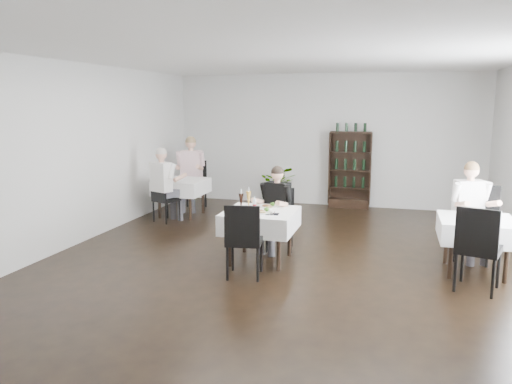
# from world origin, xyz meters

# --- Properties ---
(room_shell) EXTENTS (9.00, 9.00, 9.00)m
(room_shell) POSITION_xyz_m (0.00, 0.00, 1.50)
(room_shell) COLOR black
(room_shell) RESTS_ON ground
(wine_shelf) EXTENTS (0.90, 0.28, 1.75)m
(wine_shelf) POSITION_xyz_m (0.60, 4.31, 0.85)
(wine_shelf) COLOR black
(wine_shelf) RESTS_ON ground
(main_table) EXTENTS (1.03, 1.03, 0.77)m
(main_table) POSITION_xyz_m (-0.30, 0.00, 0.62)
(main_table) COLOR black
(main_table) RESTS_ON ground
(left_table) EXTENTS (0.98, 0.98, 0.77)m
(left_table) POSITION_xyz_m (-2.70, 2.50, 0.62)
(left_table) COLOR black
(left_table) RESTS_ON ground
(right_table) EXTENTS (0.98, 0.98, 0.77)m
(right_table) POSITION_xyz_m (2.70, 0.30, 0.62)
(right_table) COLOR black
(right_table) RESTS_ON ground
(potted_tree) EXTENTS (0.85, 0.74, 0.92)m
(potted_tree) POSITION_xyz_m (-0.97, 4.20, 0.46)
(potted_tree) COLOR #25551D
(potted_tree) RESTS_ON ground
(main_chair_far) EXTENTS (0.52, 0.52, 0.98)m
(main_chair_far) POSITION_xyz_m (-0.17, 0.74, 0.56)
(main_chair_far) COLOR black
(main_chair_far) RESTS_ON ground
(main_chair_near) EXTENTS (0.53, 0.54, 1.03)m
(main_chair_near) POSITION_xyz_m (-0.32, -0.79, 0.59)
(main_chair_near) COLOR black
(main_chair_near) RESTS_ON ground
(left_chair_far) EXTENTS (0.60, 0.60, 1.07)m
(left_chair_far) POSITION_xyz_m (-2.72, 3.31, 0.61)
(left_chair_far) COLOR black
(left_chair_far) RESTS_ON ground
(left_chair_near) EXTENTS (0.55, 0.55, 0.92)m
(left_chair_near) POSITION_xyz_m (-2.81, 1.88, 0.53)
(left_chair_near) COLOR black
(left_chair_near) RESTS_ON ground
(right_chair_far) EXTENTS (0.67, 0.67, 1.13)m
(right_chair_far) POSITION_xyz_m (2.82, 0.97, 0.65)
(right_chair_far) COLOR black
(right_chair_far) RESTS_ON ground
(right_chair_near) EXTENTS (0.63, 0.63, 1.09)m
(right_chair_near) POSITION_xyz_m (2.61, -0.49, 0.62)
(right_chair_near) COLOR black
(right_chair_near) RESTS_ON ground
(diner_main) EXTENTS (0.57, 0.61, 1.37)m
(diner_main) POSITION_xyz_m (-0.21, 0.54, 0.79)
(diner_main) COLOR #3D3C43
(diner_main) RESTS_ON ground
(diner_left_far) EXTENTS (0.65, 0.67, 1.63)m
(diner_left_far) POSITION_xyz_m (-2.75, 3.11, 0.94)
(diner_left_far) COLOR #3D3C43
(diner_left_far) RESTS_ON ground
(diner_left_near) EXTENTS (0.66, 0.70, 1.50)m
(diner_left_near) POSITION_xyz_m (-2.76, 1.87, 0.87)
(diner_left_near) COLOR #3D3C43
(diner_left_near) RESTS_ON ground
(diner_right_far) EXTENTS (0.64, 0.68, 1.49)m
(diner_right_far) POSITION_xyz_m (2.70, 0.92, 0.86)
(diner_right_far) COLOR #3D3C43
(diner_right_far) RESTS_ON ground
(plate_far) EXTENTS (0.32, 0.32, 0.08)m
(plate_far) POSITION_xyz_m (-0.24, 0.26, 0.79)
(plate_far) COLOR white
(plate_far) RESTS_ON main_table
(plate_near) EXTENTS (0.35, 0.35, 0.08)m
(plate_near) POSITION_xyz_m (-0.23, -0.15, 0.79)
(plate_near) COLOR white
(plate_near) RESTS_ON main_table
(pilsner_dark) EXTENTS (0.07, 0.07, 0.32)m
(pilsner_dark) POSITION_xyz_m (-0.58, -0.06, 0.90)
(pilsner_dark) COLOR black
(pilsner_dark) RESTS_ON main_table
(pilsner_lager) EXTENTS (0.07, 0.07, 0.32)m
(pilsner_lager) POSITION_xyz_m (-0.52, 0.13, 0.90)
(pilsner_lager) COLOR gold
(pilsner_lager) RESTS_ON main_table
(coke_bottle) EXTENTS (0.06, 0.06, 0.22)m
(coke_bottle) POSITION_xyz_m (-0.39, -0.02, 0.86)
(coke_bottle) COLOR silver
(coke_bottle) RESTS_ON main_table
(napkin_cutlery) EXTENTS (0.19, 0.20, 0.02)m
(napkin_cutlery) POSITION_xyz_m (-0.07, -0.19, 0.78)
(napkin_cutlery) COLOR black
(napkin_cutlery) RESTS_ON main_table
(pepper_mill) EXTENTS (0.05, 0.05, 0.09)m
(pepper_mill) POSITION_xyz_m (2.89, 0.40, 0.82)
(pepper_mill) COLOR black
(pepper_mill) RESTS_ON right_table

